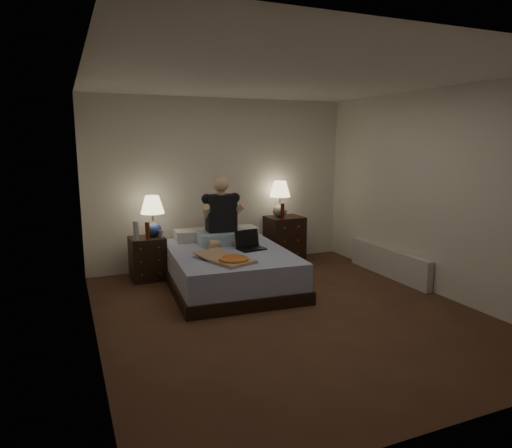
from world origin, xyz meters
name	(u,v)px	position (x,y,z in m)	size (l,w,h in m)	color
floor	(288,313)	(0.00, 0.00, 0.00)	(4.00, 4.50, 0.00)	brown
ceiling	(291,78)	(0.00, 0.00, 2.50)	(4.00, 4.50, 0.00)	white
wall_back	(221,183)	(0.00, 2.25, 1.25)	(4.00, 2.50, 0.00)	white
wall_front	(457,245)	(0.00, -2.25, 1.25)	(4.00, 2.50, 0.00)	white
wall_left	(89,212)	(-2.00, 0.00, 1.25)	(4.50, 2.50, 0.00)	white
wall_right	(434,193)	(2.00, 0.00, 1.25)	(4.50, 2.50, 0.00)	white
bed	(229,269)	(-0.28, 1.13, 0.24)	(1.45, 1.94, 0.48)	#5A6AB4
nightstand_left	(148,258)	(-1.20, 1.87, 0.29)	(0.45, 0.41, 0.59)	black
nightstand_right	(284,239)	(0.97, 2.05, 0.35)	(0.54, 0.49, 0.71)	black
lamp_left	(153,216)	(-1.10, 1.90, 0.87)	(0.32, 0.32, 0.56)	navy
lamp_right	(280,199)	(0.89, 2.05, 0.99)	(0.32, 0.32, 0.56)	gray
water_bottle	(136,231)	(-1.36, 1.73, 0.71)	(0.07, 0.07, 0.25)	silver
soda_can	(161,234)	(-1.02, 1.77, 0.64)	(0.07, 0.07, 0.10)	#A3A49F
beer_bottle_left	(148,231)	(-1.21, 1.75, 0.70)	(0.06, 0.06, 0.23)	#5F270D
beer_bottle_right	(282,211)	(0.87, 1.91, 0.82)	(0.06, 0.06, 0.23)	#4F170B
person	(222,210)	(-0.23, 1.55, 0.95)	(0.66, 0.52, 0.93)	black
laptop	(251,241)	(0.00, 1.06, 0.60)	(0.34, 0.28, 0.24)	black
pizza_box	(234,260)	(-0.44, 0.53, 0.52)	(0.40, 0.76, 0.08)	tan
radiator	(388,262)	(1.93, 0.70, 0.20)	(0.10, 1.60, 0.40)	silver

